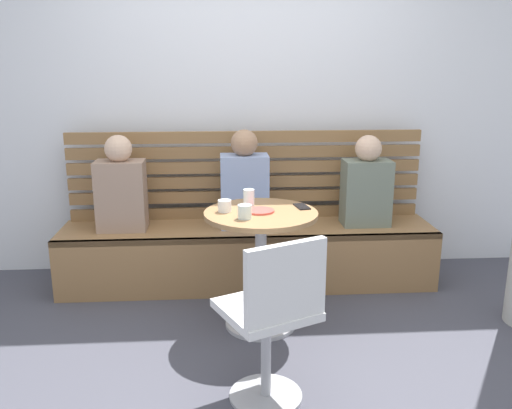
# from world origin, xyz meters

# --- Properties ---
(ground) EXTENTS (8.00, 8.00, 0.00)m
(ground) POSITION_xyz_m (0.00, 0.00, 0.00)
(ground) COLOR #42424C
(back_wall) EXTENTS (5.20, 0.10, 2.90)m
(back_wall) POSITION_xyz_m (0.00, 1.64, 1.45)
(back_wall) COLOR silver
(back_wall) RESTS_ON ground
(booth_bench) EXTENTS (2.70, 0.52, 0.44)m
(booth_bench) POSITION_xyz_m (0.00, 1.20, 0.22)
(booth_bench) COLOR olive
(booth_bench) RESTS_ON ground
(booth_backrest) EXTENTS (2.65, 0.04, 0.67)m
(booth_backrest) POSITION_xyz_m (0.00, 1.44, 0.78)
(booth_backrest) COLOR olive
(booth_backrest) RESTS_ON booth_bench
(cafe_table) EXTENTS (0.68, 0.68, 0.74)m
(cafe_table) POSITION_xyz_m (0.04, 0.53, 0.52)
(cafe_table) COLOR #ADADB2
(cafe_table) RESTS_ON ground
(white_chair) EXTENTS (0.53, 0.53, 0.85)m
(white_chair) POSITION_xyz_m (0.03, -0.28, 0.46)
(white_chair) COLOR #ADADB2
(white_chair) RESTS_ON ground
(person_adult) EXTENTS (0.34, 0.22, 0.71)m
(person_adult) POSITION_xyz_m (-0.02, 1.21, 0.75)
(person_adult) COLOR #8C9EC6
(person_adult) RESTS_ON booth_bench
(person_child_left) EXTENTS (0.34, 0.22, 0.68)m
(person_child_left) POSITION_xyz_m (-0.90, 1.20, 0.74)
(person_child_left) COLOR #9E7F6B
(person_child_left) RESTS_ON booth_bench
(person_child_middle) EXTENTS (0.34, 0.22, 0.66)m
(person_child_middle) POSITION_xyz_m (0.86, 1.21, 0.73)
(person_child_middle) COLOR slate
(person_child_middle) RESTS_ON booth_bench
(cup_ceramic_white) EXTENTS (0.08, 0.08, 0.07)m
(cup_ceramic_white) POSITION_xyz_m (-0.17, 0.55, 0.78)
(cup_ceramic_white) COLOR white
(cup_ceramic_white) RESTS_ON cafe_table
(cup_glass_short) EXTENTS (0.08, 0.08, 0.08)m
(cup_glass_short) POSITION_xyz_m (-0.06, 0.39, 0.78)
(cup_glass_short) COLOR silver
(cup_glass_short) RESTS_ON cafe_table
(cup_water_clear) EXTENTS (0.07, 0.07, 0.11)m
(cup_water_clear) POSITION_xyz_m (-0.03, 0.65, 0.80)
(cup_water_clear) COLOR white
(cup_water_clear) RESTS_ON cafe_table
(plate_small) EXTENTS (0.17, 0.17, 0.01)m
(plate_small) POSITION_xyz_m (0.04, 0.53, 0.75)
(plate_small) COLOR #DB4C42
(plate_small) RESTS_ON cafe_table
(phone_on_table) EXTENTS (0.09, 0.15, 0.01)m
(phone_on_table) POSITION_xyz_m (0.30, 0.62, 0.74)
(phone_on_table) COLOR black
(phone_on_table) RESTS_ON cafe_table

